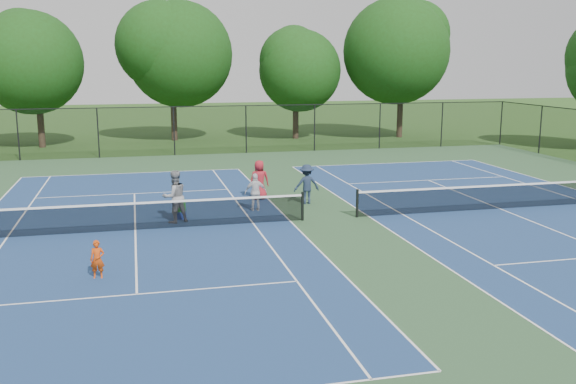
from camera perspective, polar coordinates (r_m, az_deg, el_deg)
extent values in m
plane|color=#234716|center=(23.71, 3.75, -2.41)|extent=(140.00, 140.00, 0.00)
cube|color=#305636|center=(23.71, 3.75, -2.40)|extent=(36.00, 36.00, 0.01)
cube|color=navy|center=(22.69, -13.42, -3.31)|extent=(10.97, 23.77, 0.00)
cube|color=white|center=(34.33, -13.54, 1.65)|extent=(10.97, 0.06, 0.00)
cube|color=white|center=(23.32, 0.18, -2.59)|extent=(0.06, 23.77, 0.00)
cube|color=white|center=(23.09, -23.70, -3.72)|extent=(0.06, 23.77, 0.00)
cube|color=white|center=(23.04, -3.13, -2.78)|extent=(0.06, 23.77, 0.00)
cube|color=white|center=(28.94, -13.49, -0.14)|extent=(8.23, 0.06, 0.00)
cube|color=white|center=(16.57, -13.29, -8.83)|extent=(8.23, 0.06, 0.00)
cube|color=white|center=(22.69, -13.42, -3.30)|extent=(0.06, 12.80, 0.00)
cylinder|color=black|center=(23.31, 1.30, -1.28)|extent=(0.10, 0.10, 1.07)
cube|color=black|center=(22.58, -13.47, -2.18)|extent=(11.90, 0.01, 0.90)
cube|color=white|center=(22.48, -13.53, -0.99)|extent=(11.90, 0.04, 0.07)
cube|color=navy|center=(26.59, 18.32, -1.42)|extent=(10.97, 23.77, 0.00)
cube|color=white|center=(37.03, 8.68, 2.54)|extent=(10.97, 0.06, 0.00)
cube|color=white|center=(24.19, 7.18, -2.16)|extent=(0.06, 23.77, 0.00)
cube|color=white|center=(24.70, 10.16, -1.97)|extent=(0.06, 23.77, 0.00)
cube|color=white|center=(32.09, 12.35, 1.04)|extent=(8.23, 0.06, 0.00)
cube|color=white|center=(26.59, 18.32, -1.42)|extent=(0.06, 12.80, 0.00)
cylinder|color=black|center=(23.92, 6.17, -1.01)|extent=(0.10, 0.10, 1.07)
cube|color=black|center=(26.50, 18.38, -0.45)|extent=(11.90, 0.01, 0.90)
cube|color=white|center=(26.41, 18.44, 0.56)|extent=(11.90, 0.04, 0.07)
cylinder|color=black|center=(40.74, -22.87, 4.69)|extent=(0.08, 0.08, 3.00)
cylinder|color=black|center=(40.25, -16.52, 5.04)|extent=(0.08, 0.08, 3.00)
cylinder|color=black|center=(40.26, -10.10, 5.34)|extent=(0.08, 0.08, 3.00)
cylinder|color=black|center=(40.78, -3.75, 5.57)|extent=(0.08, 0.08, 3.00)
cylinder|color=black|center=(41.77, 2.38, 5.72)|extent=(0.08, 0.08, 3.00)
cylinder|color=black|center=(43.21, 8.16, 5.81)|extent=(0.08, 0.08, 3.00)
cylinder|color=black|center=(45.06, 13.51, 5.84)|extent=(0.08, 0.08, 3.00)
cylinder|color=black|center=(47.26, 18.41, 5.82)|extent=(0.08, 0.08, 3.00)
cylinder|color=black|center=(43.52, 21.52, 5.17)|extent=(0.08, 0.08, 3.00)
cube|color=black|center=(40.78, -3.75, 5.57)|extent=(36.00, 0.01, 3.00)
cube|color=black|center=(40.65, -3.77, 7.67)|extent=(36.00, 0.05, 0.05)
cylinder|color=#2D2116|center=(46.54, -21.14, 6.04)|extent=(0.44, 0.44, 3.78)
sphere|color=#193C10|center=(46.38, -21.48, 10.66)|extent=(6.80, 6.80, 6.80)
sphere|color=#193C10|center=(46.39, -21.54, 11.48)|extent=(5.58, 5.58, 5.58)
sphere|color=#193C10|center=(46.40, -21.60, 12.29)|extent=(4.35, 4.35, 4.35)
cylinder|color=#2D2116|center=(48.20, -10.12, 7.00)|extent=(0.44, 0.44, 4.14)
sphere|color=#193C10|center=(48.06, -10.30, 11.95)|extent=(7.60, 7.60, 7.60)
sphere|color=#193C10|center=(48.08, -10.33, 12.69)|extent=(6.23, 6.23, 6.23)
sphere|color=#193C10|center=(48.09, -10.35, 13.44)|extent=(4.86, 4.86, 4.86)
cylinder|color=#2D2116|center=(48.61, 0.68, 6.79)|extent=(0.44, 0.44, 3.42)
sphere|color=#193C10|center=(48.45, 0.69, 10.75)|extent=(6.00, 6.00, 6.00)
sphere|color=#193C10|center=(48.45, 0.70, 11.58)|extent=(4.92, 4.92, 4.92)
sphere|color=#193C10|center=(48.46, 0.70, 12.41)|extent=(3.84, 3.84, 3.84)
cylinder|color=#2D2116|center=(50.21, 9.93, 7.28)|extent=(0.44, 0.44, 4.32)
sphere|color=#193C10|center=(50.09, 10.10, 12.20)|extent=(7.80, 7.80, 7.80)
sphere|color=#193C10|center=(50.10, 10.13, 12.90)|extent=(6.40, 6.40, 6.40)
sphere|color=#193C10|center=(50.12, 10.15, 13.60)|extent=(4.99, 4.99, 4.99)
imported|color=#CB400D|center=(17.90, -16.59, -5.76)|extent=(0.40, 0.28, 1.04)
imported|color=gray|center=(23.30, -10.04, -0.41)|extent=(1.12, 1.00, 1.90)
imported|color=silver|center=(24.83, -2.89, -0.02)|extent=(0.87, 0.37, 1.48)
imported|color=#1C283E|center=(26.05, 1.67, 0.70)|extent=(1.06, 0.62, 1.62)
imported|color=maroon|center=(26.91, -2.56, 1.09)|extent=(0.84, 0.57, 1.66)
cube|color=navy|center=(23.98, -9.52, -2.04)|extent=(0.44, 0.36, 0.28)
cube|color=green|center=(23.90, -9.55, -1.21)|extent=(0.40, 0.36, 0.43)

